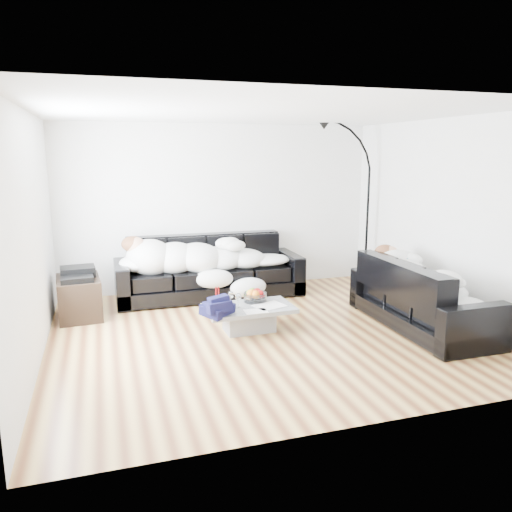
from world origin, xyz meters
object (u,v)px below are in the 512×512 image
object	(u,v)px
av_cabinet	(79,297)
floor_lamp	(367,215)
coffee_table	(249,319)
stereo	(77,273)
fruit_bowl	(255,295)
sleeper_back	(210,255)
wine_glass_a	(231,298)
sleeper_right	(423,277)
candle_left	(216,296)
wine_glass_b	(228,302)
shoes	(421,329)
sofa_right	(422,294)
wine_glass_c	(238,301)
candle_right	(219,296)
sofa_back	(209,267)

from	to	relation	value
av_cabinet	floor_lamp	xyz separation A→B (m)	(4.44, 0.29, 0.90)
coffee_table	stereo	distance (m)	2.37
coffee_table	fruit_bowl	size ratio (longest dim) A/B	3.69
sleeper_back	floor_lamp	distance (m)	2.62
wine_glass_a	sleeper_right	bearing A→B (deg)	-14.63
candle_left	stereo	bearing A→B (deg)	148.22
sleeper_back	sleeper_right	size ratio (longest dim) A/B	1.31
sleeper_back	fruit_bowl	size ratio (longest dim) A/B	8.09
sleeper_back	wine_glass_b	world-z (taller)	sleeper_back
fruit_bowl	sleeper_right	bearing A→B (deg)	-18.47
wine_glass_a	stereo	xyz separation A→B (m)	(-1.81, 1.07, 0.20)
candle_left	shoes	distance (m)	2.53
sleeper_back	candle_left	xyz separation A→B (m)	(-0.23, -1.42, -0.23)
sleeper_right	floor_lamp	distance (m)	2.06
wine_glass_b	candle_left	bearing A→B (deg)	118.82
wine_glass_a	sofa_right	bearing A→B (deg)	-14.63
fruit_bowl	floor_lamp	xyz separation A→B (m)	(2.30, 1.30, 0.77)
sleeper_right	floor_lamp	world-z (taller)	floor_lamp
sleeper_back	shoes	bearing A→B (deg)	-47.34
sofa_right	shoes	world-z (taller)	sofa_right
shoes	av_cabinet	size ratio (longest dim) A/B	0.51
fruit_bowl	floor_lamp	world-z (taller)	floor_lamp
wine_glass_c	floor_lamp	xyz separation A→B (m)	(2.57, 1.49, 0.77)
sleeper_back	av_cabinet	size ratio (longest dim) A/B	3.01
sofa_right	stereo	xyz separation A→B (m)	(-4.12, 1.67, 0.18)
candle_right	fruit_bowl	bearing A→B (deg)	-3.62
candle_right	wine_glass_c	bearing A→B (deg)	-48.68
sofa_right	floor_lamp	bearing A→B (deg)	-9.09
sofa_back	wine_glass_a	size ratio (longest dim) A/B	16.08
candle_left	floor_lamp	xyz separation A→B (m)	(2.80, 1.31, 0.75)
coffee_table	shoes	bearing A→B (deg)	-19.57
fruit_bowl	candle_left	world-z (taller)	candle_left
sofa_back	wine_glass_b	distance (m)	1.66
sleeper_back	wine_glass_b	size ratio (longest dim) A/B	13.75
sleeper_back	wine_glass_a	distance (m)	1.50
floor_lamp	sofa_right	bearing A→B (deg)	-87.77
wine_glass_b	stereo	world-z (taller)	stereo
wine_glass_c	stereo	bearing A→B (deg)	147.26
stereo	floor_lamp	xyz separation A→B (m)	(4.44, 0.29, 0.57)
sofa_right	stereo	size ratio (longest dim) A/B	4.75
sleeper_back	wine_glass_a	bearing A→B (deg)	-92.29
candle_left	candle_right	bearing A→B (deg)	38.29
sleeper_back	candle_right	bearing A→B (deg)	-97.90
sofa_back	wine_glass_a	distance (m)	1.53
wine_glass_c	candle_left	distance (m)	0.30
fruit_bowl	sofa_right	bearing A→B (deg)	-18.47
candle_left	stereo	distance (m)	1.93
sofa_back	candle_right	world-z (taller)	sofa_back
fruit_bowl	candle_left	bearing A→B (deg)	-179.80
sofa_back	coffee_table	xyz separation A→B (m)	(0.14, -1.64, -0.30)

